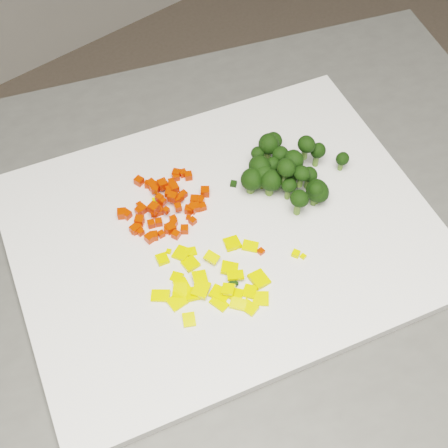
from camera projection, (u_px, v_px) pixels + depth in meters
counter_block at (202, 385)px, 1.11m from camera, size 1.12×0.94×0.90m
cutting_board at (224, 232)px, 0.75m from camera, size 0.58×0.50×0.01m
carrot_pile at (163, 199)px, 0.75m from camera, size 0.11×0.11×0.03m
pepper_pile at (212, 272)px, 0.70m from camera, size 0.13×0.13×0.02m
broccoli_pile at (297, 161)px, 0.77m from camera, size 0.13×0.13×0.06m
carrot_cube_0 at (142, 209)px, 0.76m from camera, size 0.01×0.01×0.01m
carrot_cube_1 at (176, 177)px, 0.79m from camera, size 0.01×0.01×0.01m
carrot_cube_2 at (159, 198)px, 0.76m from camera, size 0.01×0.01×0.01m
carrot_cube_3 at (159, 211)px, 0.76m from camera, size 0.01×0.01×0.01m
carrot_cube_4 at (138, 227)px, 0.74m from camera, size 0.01×0.01×0.01m
carrot_cube_5 at (152, 188)px, 0.78m from camera, size 0.01×0.01×0.01m
carrot_cube_6 at (140, 205)px, 0.76m from camera, size 0.01×0.01×0.01m
carrot_cube_7 at (154, 213)px, 0.75m from camera, size 0.01×0.01×0.01m
carrot_cube_8 at (172, 186)px, 0.78m from camera, size 0.01×0.01×0.01m
carrot_cube_9 at (168, 229)px, 0.74m from camera, size 0.01×0.01×0.01m
carrot_cube_10 at (135, 231)px, 0.74m from camera, size 0.01×0.01×0.01m
carrot_cube_11 at (139, 230)px, 0.74m from camera, size 0.01×0.01×0.01m
carrot_cube_12 at (171, 228)px, 0.74m from camera, size 0.01×0.01×0.01m
carrot_cube_13 at (193, 204)px, 0.76m from camera, size 0.01×0.01×0.01m
carrot_cube_14 at (166, 210)px, 0.75m from camera, size 0.01×0.01×0.01m
carrot_cube_15 at (173, 197)px, 0.76m from camera, size 0.01×0.01×0.01m
carrot_cube_16 at (171, 182)px, 0.78m from camera, size 0.01×0.01×0.01m
carrot_cube_17 at (176, 235)px, 0.74m from camera, size 0.01×0.01×0.01m
carrot_cube_18 at (122, 214)px, 0.75m from camera, size 0.01×0.01×0.01m
carrot_cube_19 at (163, 184)px, 0.77m from camera, size 0.01×0.01×0.01m
carrot_cube_20 at (188, 176)px, 0.79m from camera, size 0.01×0.01×0.01m
carrot_cube_21 at (151, 224)px, 0.74m from camera, size 0.01×0.01×0.01m
carrot_cube_22 at (196, 207)px, 0.76m from camera, size 0.01×0.01×0.01m
carrot_cube_23 at (150, 238)px, 0.73m from camera, size 0.01×0.01×0.01m
carrot_cube_24 at (139, 221)px, 0.75m from camera, size 0.01×0.01×0.01m
carrot_cube_25 at (152, 185)px, 0.78m from camera, size 0.01×0.01×0.01m
carrot_cube_26 at (171, 189)px, 0.78m from camera, size 0.01×0.01×0.01m
carrot_cube_27 at (140, 232)px, 0.74m from camera, size 0.01×0.01×0.01m
carrot_cube_28 at (183, 173)px, 0.79m from camera, size 0.01×0.01×0.01m
carrot_cube_29 at (185, 229)px, 0.74m from camera, size 0.01×0.01×0.01m
carrot_cube_30 at (189, 210)px, 0.76m from camera, size 0.01×0.01×0.01m
carrot_cube_31 at (159, 184)px, 0.78m from camera, size 0.01×0.01×0.01m
carrot_cube_32 at (168, 194)px, 0.76m from camera, size 0.01×0.01×0.01m
carrot_cube_33 at (154, 208)px, 0.74m from camera, size 0.01×0.01×0.01m
carrot_cube_34 at (199, 200)px, 0.77m from camera, size 0.01×0.01×0.01m
carrot_cube_35 at (159, 206)px, 0.76m from camera, size 0.01×0.01×0.01m
carrot_cube_36 at (155, 190)px, 0.77m from camera, size 0.01×0.01×0.01m
carrot_cube_37 at (176, 174)px, 0.79m from camera, size 0.01×0.01×0.01m
carrot_cube_38 at (159, 222)px, 0.75m from camera, size 0.01×0.01×0.01m
carrot_cube_39 at (127, 215)px, 0.75m from camera, size 0.01×0.01×0.01m
carrot_cube_40 at (154, 188)px, 0.78m from camera, size 0.01×0.01×0.01m
carrot_cube_41 at (205, 192)px, 0.77m from camera, size 0.02×0.02×0.01m
carrot_cube_42 at (195, 200)px, 0.77m from camera, size 0.01×0.01×0.01m
carrot_cube_43 at (161, 234)px, 0.74m from camera, size 0.01×0.01×0.01m
carrot_cube_44 at (173, 219)px, 0.75m from camera, size 0.01×0.01×0.01m
carrot_cube_45 at (153, 208)px, 0.76m from camera, size 0.01×0.01×0.01m
carrot_cube_46 at (180, 197)px, 0.76m from camera, size 0.01×0.01×0.01m
carrot_cube_47 at (170, 190)px, 0.77m from camera, size 0.01×0.01×0.01m
carrot_cube_48 at (193, 221)px, 0.75m from camera, size 0.01×0.01×0.01m
carrot_cube_49 at (140, 220)px, 0.75m from camera, size 0.01×0.01×0.01m
carrot_cube_50 at (175, 188)px, 0.77m from camera, size 0.01×0.01×0.01m
carrot_cube_51 at (154, 236)px, 0.73m from camera, size 0.01×0.01×0.01m
carrot_cube_52 at (151, 184)px, 0.78m from camera, size 0.01×0.01×0.01m
carrot_cube_53 at (139, 211)px, 0.76m from camera, size 0.01×0.01×0.01m
carrot_cube_54 at (200, 201)px, 0.77m from camera, size 0.01×0.01×0.01m
carrot_cube_55 at (163, 201)px, 0.75m from camera, size 0.01×0.01×0.01m
carrot_cube_56 at (177, 200)px, 0.76m from camera, size 0.01×0.01×0.01m
carrot_cube_57 at (193, 208)px, 0.76m from camera, size 0.01×0.01×0.01m
carrot_cube_58 at (203, 207)px, 0.76m from camera, size 0.01×0.01×0.01m
carrot_cube_59 at (173, 224)px, 0.74m from camera, size 0.01×0.01×0.01m
carrot_cube_60 at (135, 229)px, 0.74m from camera, size 0.01×0.01×0.01m
carrot_cube_61 at (183, 194)px, 0.77m from camera, size 0.01×0.01×0.01m
carrot_cube_62 at (139, 181)px, 0.78m from camera, size 0.01×0.01×0.01m
carrot_cube_63 at (148, 184)px, 0.78m from camera, size 0.01×0.01×0.01m
carrot_cube_64 at (178, 207)px, 0.75m from camera, size 0.01×0.01×0.01m
pepper_chunk_0 at (212, 257)px, 0.71m from camera, size 0.02×0.02×0.01m
pepper_chunk_1 at (230, 245)px, 0.73m from camera, size 0.02×0.02×0.00m
pepper_chunk_2 at (180, 292)px, 0.69m from camera, size 0.02×0.03×0.01m
pepper_chunk_3 at (161, 296)px, 0.69m from camera, size 0.03×0.02×0.01m
pepper_chunk_4 at (177, 302)px, 0.69m from camera, size 0.02×0.02×0.01m
pepper_chunk_5 at (219, 304)px, 0.69m from camera, size 0.02×0.02×0.00m
pepper_chunk_6 at (238, 304)px, 0.68m from camera, size 0.02×0.02×0.01m
pepper_chunk_7 at (162, 259)px, 0.72m from camera, size 0.02×0.02×0.01m
pepper_chunk_8 at (191, 252)px, 0.72m from camera, size 0.02×0.02×0.01m
pepper_chunk_9 at (249, 308)px, 0.68m from camera, size 0.02×0.02×0.01m
pepper_chunk_10 at (250, 292)px, 0.69m from camera, size 0.02×0.02×0.01m
pepper_chunk_11 at (200, 277)px, 0.70m from camera, size 0.02×0.02×0.01m
pepper_chunk_12 at (189, 320)px, 0.67m from camera, size 0.02×0.02×0.01m
pepper_chunk_13 at (177, 277)px, 0.70m from camera, size 0.02×0.02×0.01m
pepper_chunk_14 at (232, 243)px, 0.73m from camera, size 0.02×0.02×0.01m
pepper_chunk_15 at (183, 291)px, 0.69m from camera, size 0.02×0.02×0.01m
pepper_chunk_16 at (182, 253)px, 0.72m from camera, size 0.02×0.02×0.01m
pepper_chunk_17 at (201, 289)px, 0.69m from camera, size 0.03×0.03×0.01m
pepper_chunk_18 at (220, 293)px, 0.69m from camera, size 0.03×0.03×0.01m
pepper_chunk_19 at (235, 294)px, 0.69m from camera, size 0.02×0.02×0.01m
pepper_chunk_20 at (190, 264)px, 0.71m from camera, size 0.02×0.02×0.01m
pepper_chunk_21 at (195, 293)px, 0.69m from camera, size 0.03×0.02×0.01m
pepper_chunk_22 at (235, 275)px, 0.70m from camera, size 0.02×0.02×0.00m
pepper_chunk_23 at (228, 289)px, 0.69m from camera, size 0.02×0.02×0.01m
pepper_chunk_24 at (179, 290)px, 0.69m from camera, size 0.02×0.02×0.01m
pepper_chunk_25 at (230, 268)px, 0.71m from camera, size 0.03×0.03×0.01m
pepper_chunk_26 at (250, 246)px, 0.73m from camera, size 0.02×0.02×0.01m
pepper_chunk_27 at (182, 285)px, 0.70m from camera, size 0.02×0.02×0.01m
pepper_chunk_28 at (259, 279)px, 0.70m from camera, size 0.02×0.02×0.01m
pepper_chunk_29 at (261, 299)px, 0.69m from camera, size 0.02×0.02×0.01m
broccoli_floret_0 at (316, 194)px, 0.76m from camera, size 0.04×0.04×0.03m
broccoli_floret_1 at (251, 182)px, 0.77m from camera, size 0.04×0.04×0.03m
broccoli_floret_2 at (288, 190)px, 0.76m from camera, size 0.03×0.03×0.03m
broccoli_floret_3 at (272, 168)px, 0.78m from camera, size 0.03×0.03×0.03m
broccoli_floret_4 at (279, 159)px, 0.79m from camera, size 0.03×0.03×0.03m
broccoli_floret_5 at (298, 204)px, 0.74m from camera, size 0.03×0.03×0.04m
broccoli_floret_6 at (341, 162)px, 0.79m from camera, size 0.02×0.02×0.03m
broccoli_floret_7 at (285, 172)px, 0.75m from camera, size 0.03×0.03×0.03m
broccoli_floret_8 at (293, 164)px, 0.77m from camera, size 0.03×0.03×0.03m
broccoli_floret_9 at (305, 149)px, 0.78m from camera, size 0.03×0.03×0.03m
broccoli_floret_10 at (257, 157)px, 0.79m from camera, size 0.02×0.02×0.03m
broccoli_floret_11 at (263, 177)px, 0.77m from camera, size 0.03×0.03×0.03m
broccoli_floret_12 at (317, 156)px, 0.79m from camera, size 0.03×0.03×0.03m
broccoli_floret_13 at (273, 143)px, 0.81m from camera, size 0.03×0.03×0.03m
broccoli_floret_14 at (270, 184)px, 0.76m from camera, size 0.04×0.04×0.04m
broccoli_floret_15 at (289, 175)px, 0.77m from camera, size 0.04×0.04×0.03m
broccoli_floret_16 at (315, 195)px, 0.75m from camera, size 0.03×0.03×0.04m
broccoli_floret_17 at (308, 179)px, 0.77m from camera, size 0.03×0.03×0.03m
broccoli_floret_18 at (259, 170)px, 0.78m from camera, size 0.04×0.04×0.04m
broccoli_floret_19 at (301, 178)px, 0.75m from camera, size 0.03×0.03×0.03m
broccoli_floret_20 at (268, 149)px, 0.79m from camera, size 0.04×0.04×0.04m
stray_bit_0 at (169, 251)px, 0.72m from camera, size 0.01×0.01×0.00m
stray_bit_1 at (233, 284)px, 0.70m from camera, size 0.01×0.01×0.01m
stray_bit_2 at (233, 184)px, 0.78m from camera, size 0.01×0.01×0.01m
stray_bit_3 at (296, 254)px, 0.72m from camera, size 0.01×0.01×0.01m
stray_bit_4 at (303, 256)px, 0.72m from camera, size 0.01×0.01×0.00m
stray_bit_5 at (188, 218)px, 0.75m from camera, size 0.01×0.01×0.00m
stray_bit_6 at (137, 222)px, 0.75m from camera, size 0.01×0.01×0.00m
stray_bit_7 at (155, 200)px, 0.77m from camera, size 0.01×0.01×0.00m
stray_bit_8 at (261, 251)px, 0.72m from camera, size 0.01×0.01×0.00m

